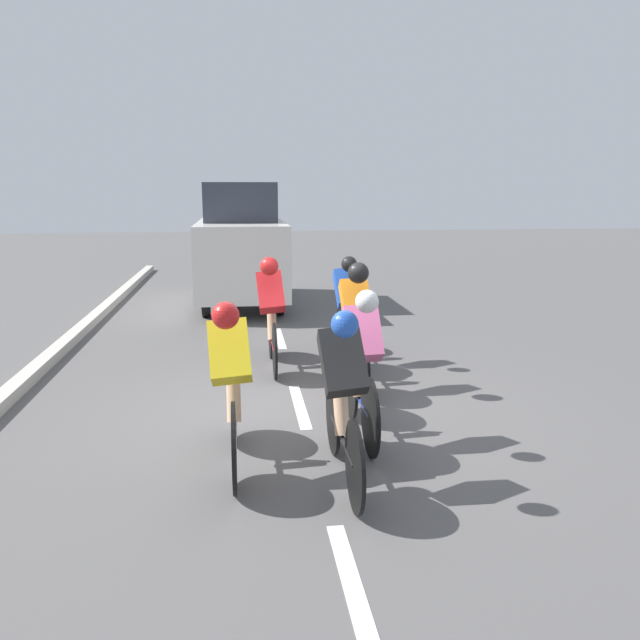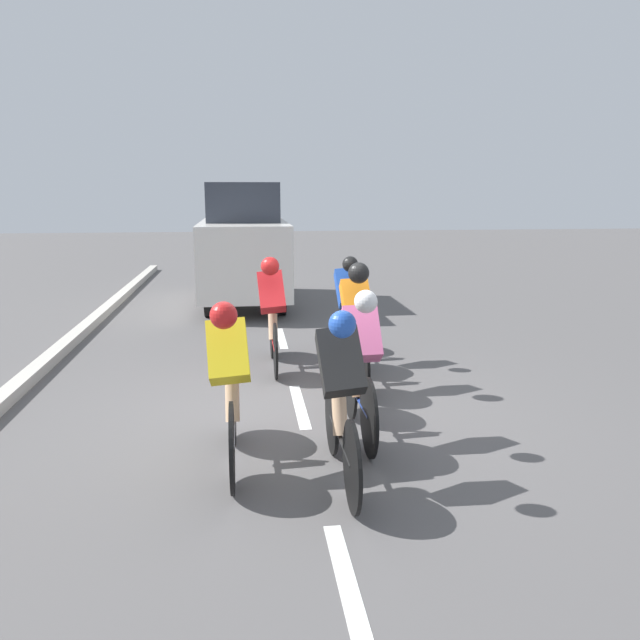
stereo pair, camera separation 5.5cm
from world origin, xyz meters
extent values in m
plane|color=#565454|center=(0.00, 0.00, 0.00)|extent=(60.00, 60.00, 0.00)
cube|color=white|center=(0.00, 3.03, 0.00)|extent=(0.12, 1.40, 0.01)
cube|color=white|center=(0.00, -0.17, 0.00)|extent=(0.12, 1.40, 0.01)
cube|color=white|center=(0.00, -3.37, 0.00)|extent=(0.12, 1.40, 0.01)
cylinder|color=black|center=(-0.49, 0.23, 0.36)|extent=(0.03, 0.71, 0.71)
cylinder|color=black|center=(-0.49, 1.20, 0.36)|extent=(0.03, 0.71, 0.71)
cylinder|color=navy|center=(-0.49, 0.72, 0.36)|extent=(0.04, 0.97, 0.04)
cylinder|color=navy|center=(-0.49, 0.55, 0.57)|extent=(0.04, 0.04, 0.42)
cylinder|color=#1999D8|center=(-0.49, 0.67, 0.46)|extent=(0.07, 0.07, 0.16)
cylinder|color=#9E704C|center=(-0.49, 0.64, 0.54)|extent=(0.12, 0.23, 0.36)
cube|color=pink|center=(-0.48, 0.82, 1.02)|extent=(0.33, 0.44, 0.52)
sphere|color=white|center=(-0.48, 1.04, 1.36)|extent=(0.20, 0.20, 0.20)
cylinder|color=black|center=(0.20, -2.24, 0.35)|extent=(0.03, 0.70, 0.70)
cylinder|color=black|center=(0.20, -1.22, 0.35)|extent=(0.03, 0.70, 0.70)
cylinder|color=red|center=(0.20, -1.73, 0.35)|extent=(0.04, 1.02, 0.04)
cylinder|color=red|center=(0.20, -1.90, 0.56)|extent=(0.04, 0.04, 0.42)
cylinder|color=yellow|center=(0.20, -1.78, 0.45)|extent=(0.07, 0.07, 0.16)
cylinder|color=#DBAD84|center=(0.20, -1.80, 0.53)|extent=(0.12, 0.23, 0.36)
cube|color=red|center=(0.22, -1.63, 1.03)|extent=(0.36, 0.46, 0.56)
sphere|color=red|center=(0.24, -1.41, 1.38)|extent=(0.23, 0.23, 0.23)
cylinder|color=black|center=(-0.74, -1.37, 0.36)|extent=(0.03, 0.71, 0.71)
cylinder|color=black|center=(-0.74, -0.38, 0.36)|extent=(0.03, 0.71, 0.71)
cylinder|color=red|center=(-0.74, -0.88, 0.36)|extent=(0.04, 0.99, 0.04)
cylinder|color=red|center=(-0.74, -1.05, 0.57)|extent=(0.04, 0.04, 0.42)
cylinder|color=yellow|center=(-0.74, -0.93, 0.46)|extent=(0.07, 0.07, 0.16)
cylinder|color=tan|center=(-0.74, -0.95, 0.54)|extent=(0.12, 0.23, 0.36)
cube|color=orange|center=(-0.72, -0.78, 1.03)|extent=(0.35, 0.46, 0.55)
sphere|color=black|center=(-0.71, -0.56, 1.40)|extent=(0.24, 0.24, 0.24)
cylinder|color=black|center=(-0.17, 1.08, 0.34)|extent=(0.03, 0.68, 0.68)
cylinder|color=black|center=(-0.17, 2.13, 0.34)|extent=(0.03, 0.68, 0.68)
cylinder|color=black|center=(-0.17, 1.60, 0.34)|extent=(0.04, 1.05, 0.04)
cylinder|color=black|center=(-0.17, 1.42, 0.55)|extent=(0.04, 0.04, 0.42)
cylinder|color=white|center=(-0.17, 1.55, 0.44)|extent=(0.07, 0.07, 0.16)
cylinder|color=#DBAD84|center=(-0.17, 1.52, 0.52)|extent=(0.12, 0.23, 0.36)
cube|color=black|center=(-0.15, 1.70, 1.01)|extent=(0.37, 0.45, 0.55)
sphere|color=blue|center=(-0.13, 1.92, 1.35)|extent=(0.20, 0.20, 0.20)
cylinder|color=black|center=(-0.84, -2.50, 0.35)|extent=(0.03, 0.70, 0.70)
cylinder|color=black|center=(-0.84, -1.46, 0.35)|extent=(0.03, 0.70, 0.70)
cylinder|color=black|center=(-0.84, -1.98, 0.35)|extent=(0.04, 1.04, 0.04)
cylinder|color=black|center=(-0.84, -2.17, 0.56)|extent=(0.04, 0.04, 0.42)
cylinder|color=green|center=(-0.84, -2.03, 0.45)|extent=(0.07, 0.07, 0.16)
cylinder|color=#9E704C|center=(-0.84, -2.06, 0.53)|extent=(0.12, 0.23, 0.36)
cube|color=blue|center=(-0.82, -1.88, 1.02)|extent=(0.36, 0.45, 0.55)
sphere|color=black|center=(-0.80, -1.66, 1.37)|extent=(0.21, 0.21, 0.21)
cylinder|color=black|center=(0.69, 0.74, 0.36)|extent=(0.03, 0.72, 0.72)
cylinder|color=black|center=(0.69, 1.72, 0.36)|extent=(0.03, 0.72, 0.72)
cylinder|color=#B7B7BC|center=(0.69, 1.23, 0.36)|extent=(0.04, 0.97, 0.04)
cylinder|color=#B7B7BC|center=(0.69, 1.06, 0.57)|extent=(0.04, 0.04, 0.42)
cylinder|color=#1999D8|center=(0.69, 1.18, 0.46)|extent=(0.07, 0.07, 0.16)
cylinder|color=#DBAD84|center=(0.69, 1.16, 0.54)|extent=(0.12, 0.23, 0.36)
cube|color=yellow|center=(0.71, 1.33, 1.02)|extent=(0.36, 0.45, 0.54)
sphere|color=red|center=(0.73, 1.55, 1.37)|extent=(0.21, 0.21, 0.21)
cylinder|color=black|center=(-0.13, -5.27, 0.32)|extent=(0.14, 0.64, 0.64)
cylinder|color=black|center=(1.23, -5.27, 0.32)|extent=(0.14, 0.64, 0.64)
cylinder|color=black|center=(-0.13, -7.75, 0.32)|extent=(0.14, 0.64, 0.64)
cylinder|color=black|center=(1.23, -7.75, 0.32)|extent=(0.14, 0.64, 0.64)
cube|color=silver|center=(0.55, -6.51, 1.01)|extent=(1.70, 4.01, 1.37)
cube|color=#2D333D|center=(0.55, -6.71, 2.07)|extent=(1.39, 2.20, 0.76)
camera|label=1|loc=(0.62, 6.24, 2.30)|focal=35.00mm
camera|label=2|loc=(0.57, 6.25, 2.30)|focal=35.00mm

